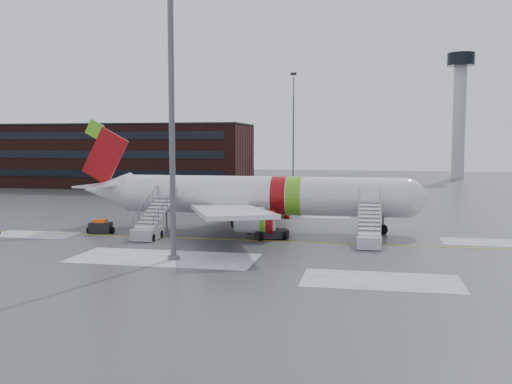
% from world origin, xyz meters
% --- Properties ---
extents(ground, '(260.00, 260.00, 0.00)m').
position_xyz_m(ground, '(0.00, 0.00, 0.00)').
color(ground, '#494C4F').
rests_on(ground, ground).
extents(airliner, '(35.03, 32.97, 11.18)m').
position_xyz_m(airliner, '(-2.46, 4.99, 3.42)').
color(airliner, silver).
rests_on(airliner, ground).
extents(airstair_fwd, '(2.05, 7.70, 3.48)m').
position_xyz_m(airstair_fwd, '(9.22, -1.54, 1.06)').
color(airstair_fwd, silver).
rests_on(airstair_fwd, ground).
extents(airstair_aft, '(2.05, 7.70, 3.48)m').
position_xyz_m(airstair_aft, '(-10.48, -1.54, 1.06)').
color(airstair_aft, '#A2A5A9').
rests_on(airstair_aft, ground).
extents(pushback_tug, '(3.38, 2.99, 1.71)m').
position_xyz_m(pushback_tug, '(0.30, 0.02, 0.76)').
color(pushback_tug, black).
rests_on(pushback_tug, ground).
extents(baggage_tractor, '(2.67, 1.40, 1.36)m').
position_xyz_m(baggage_tractor, '(-16.24, 0.09, 0.58)').
color(baggage_tractor, black).
rests_on(baggage_tractor, ground).
extents(light_mast_near, '(1.20, 1.20, 26.19)m').
position_xyz_m(light_mast_near, '(-5.14, -10.33, 13.52)').
color(light_mast_near, '#595B60').
rests_on(light_mast_near, ground).
extents(terminal_building, '(62.00, 16.11, 12.30)m').
position_xyz_m(terminal_building, '(-45.00, 54.98, 6.20)').
color(terminal_building, '#3F1E16').
rests_on(terminal_building, ground).
extents(control_tower, '(6.40, 6.40, 30.00)m').
position_xyz_m(control_tower, '(30.00, 95.00, 18.75)').
color(control_tower, '#B2B5BA').
rests_on(control_tower, ground).
extents(light_mast_far_n, '(1.20, 1.20, 24.25)m').
position_xyz_m(light_mast_far_n, '(-8.00, 78.00, 13.84)').
color(light_mast_far_n, '#595B60').
rests_on(light_mast_far_n, ground).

